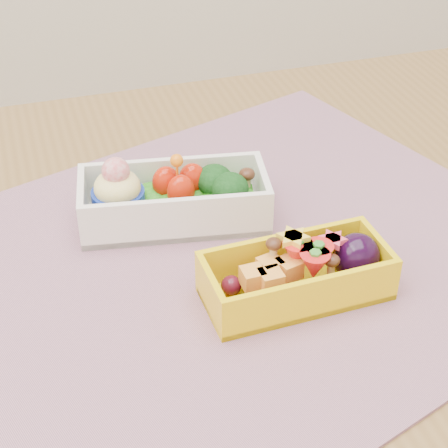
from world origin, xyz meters
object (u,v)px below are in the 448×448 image
object	(u,v)px
bento_white	(173,199)
bento_yellow	(301,273)
placemat	(217,265)
table	(193,388)

from	to	relation	value
bento_white	bento_yellow	size ratio (longest dim) A/B	1.19
placemat	bento_white	distance (m)	0.08
placemat	bento_yellow	distance (m)	0.08
table	bento_white	world-z (taller)	bento_white
bento_yellow	bento_white	bearing A→B (deg)	116.58
table	bento_white	size ratio (longest dim) A/B	6.73
placemat	bento_white	world-z (taller)	bento_white
table	bento_white	xyz separation A→B (m)	(0.02, 0.11, 0.13)
table	placemat	size ratio (longest dim) A/B	2.15
bento_yellow	table	bearing A→B (deg)	166.42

